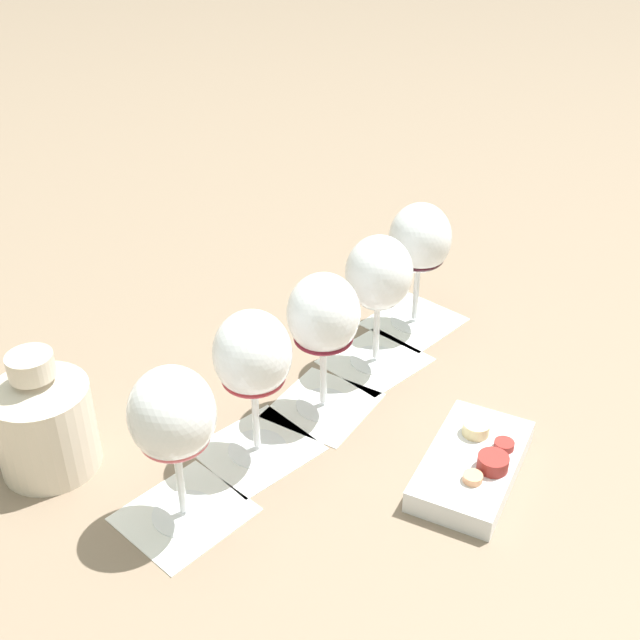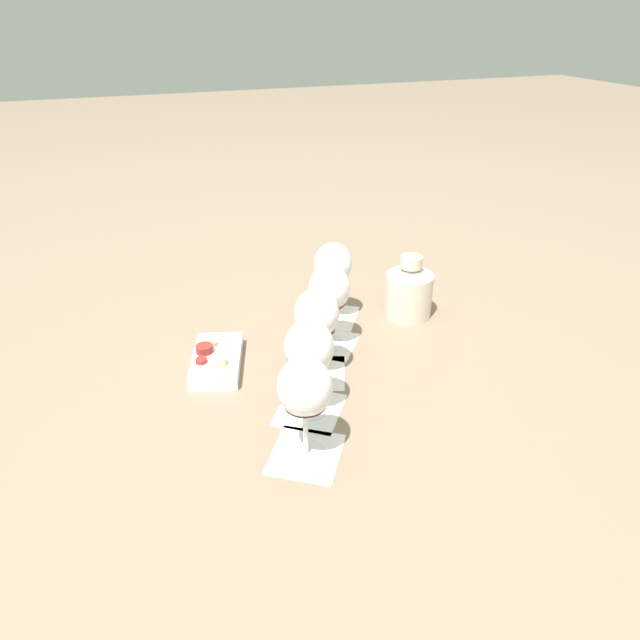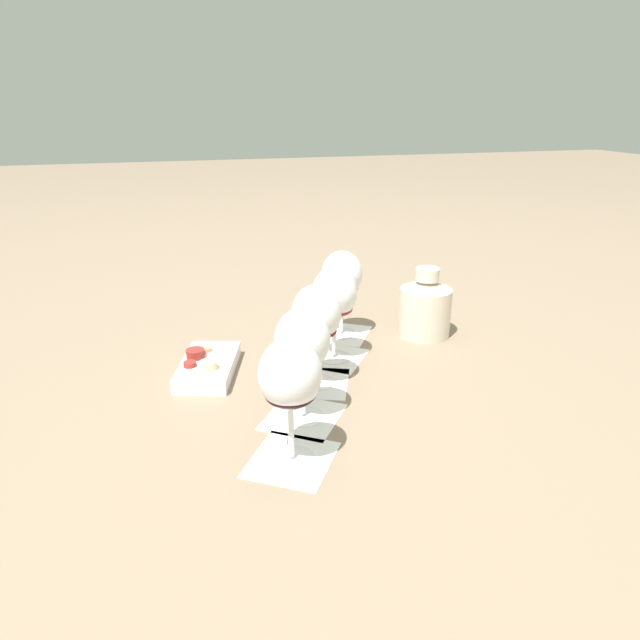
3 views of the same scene
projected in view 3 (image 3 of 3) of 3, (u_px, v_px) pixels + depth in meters
name	position (u px, v px, depth m)	size (l,w,h in m)	color
ground_plane	(321.00, 384.00, 0.99)	(8.00, 8.00, 0.00)	#7F6B56
tasting_card_0	(341.00, 334.00, 1.19)	(0.16, 0.15, 0.00)	white
tasting_card_1	(334.00, 357.00, 1.08)	(0.16, 0.16, 0.00)	white
tasting_card_2	(317.00, 382.00, 0.99)	(0.15, 0.14, 0.00)	white
tasting_card_3	(303.00, 417.00, 0.88)	(0.16, 0.16, 0.00)	white
tasting_card_4	(292.00, 459.00, 0.78)	(0.16, 0.15, 0.00)	white
wine_glass_0	(342.00, 278.00, 1.15)	(0.08, 0.08, 0.18)	white
wine_glass_1	(334.00, 297.00, 1.04)	(0.08, 0.08, 0.18)	white
wine_glass_2	(316.00, 317.00, 0.94)	(0.08, 0.08, 0.18)	white
wine_glass_3	(302.00, 345.00, 0.84)	(0.08, 0.08, 0.18)	white
wine_glass_4	(290.00, 380.00, 0.73)	(0.08, 0.08, 0.18)	white
ceramic_vase	(425.00, 306.00, 1.17)	(0.11, 0.11, 0.14)	beige
snack_dish	(208.00, 366.00, 1.02)	(0.19, 0.14, 0.04)	silver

